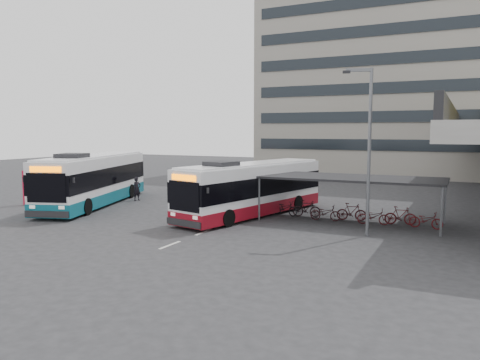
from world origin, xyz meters
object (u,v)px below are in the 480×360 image
at_px(pedestrian, 137,189).
at_px(lamp_post, 367,142).
at_px(bus_main, 253,189).
at_px(bus_teal, 95,180).

bearing_deg(pedestrian, lamp_post, -89.97).
bearing_deg(pedestrian, bus_main, -85.03).
relative_size(bus_teal, pedestrian, 7.33).
relative_size(bus_main, bus_teal, 0.93).
height_order(bus_teal, pedestrian, bus_teal).
relative_size(bus_teal, lamp_post, 1.58).
distance_m(bus_main, pedestrian, 10.24).
xyz_separation_m(bus_main, pedestrian, (-10.07, 1.68, -0.72)).
bearing_deg(bus_main, bus_teal, -161.56).
bearing_deg(bus_main, pedestrian, -176.46).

